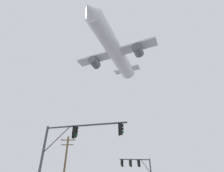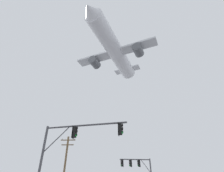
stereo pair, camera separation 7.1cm
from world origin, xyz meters
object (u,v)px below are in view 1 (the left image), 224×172
(signal_pole_near, at_px, (72,142))
(airplane, at_px, (114,50))
(utility_pole, at_px, (65,165))
(signal_pole_far, at_px, (138,168))

(signal_pole_near, relative_size, airplane, 0.24)
(signal_pole_near, bearing_deg, utility_pole, 107.26)
(utility_pole, relative_size, airplane, 0.29)
(signal_pole_far, height_order, airplane, airplane)
(signal_pole_far, bearing_deg, signal_pole_near, -115.85)
(signal_pole_far, bearing_deg, airplane, 111.04)
(signal_pole_near, bearing_deg, signal_pole_far, 64.15)
(signal_pole_near, xyz_separation_m, airplane, (3.10, 22.79, 30.92))
(signal_pole_near, distance_m, signal_pole_far, 15.17)
(signal_pole_far, bearing_deg, utility_pole, -171.55)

